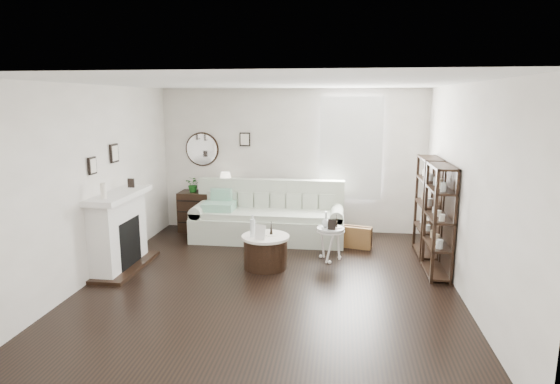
# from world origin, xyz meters

# --- Properties ---
(room) EXTENTS (5.50, 5.50, 5.50)m
(room) POSITION_xyz_m (0.73, 2.70, 1.60)
(room) COLOR black
(room) RESTS_ON ground
(fireplace) EXTENTS (0.50, 1.40, 1.84)m
(fireplace) POSITION_xyz_m (-2.32, 0.30, 0.54)
(fireplace) COLOR white
(fireplace) RESTS_ON ground
(shelf_unit_far) EXTENTS (0.30, 0.80, 1.60)m
(shelf_unit_far) POSITION_xyz_m (2.33, 1.55, 0.80)
(shelf_unit_far) COLOR black
(shelf_unit_far) RESTS_ON ground
(shelf_unit_near) EXTENTS (0.30, 0.80, 1.60)m
(shelf_unit_near) POSITION_xyz_m (2.33, 0.65, 0.80)
(shelf_unit_near) COLOR black
(shelf_unit_near) RESTS_ON ground
(sofa) EXTENTS (2.70, 0.94, 1.05)m
(sofa) POSITION_xyz_m (-0.35, 2.08, 0.35)
(sofa) COLOR beige
(sofa) RESTS_ON ground
(quilt) EXTENTS (0.55, 0.45, 0.14)m
(quilt) POSITION_xyz_m (-1.23, 1.95, 0.61)
(quilt) COLOR #25896E
(quilt) RESTS_ON sofa
(suitcase) EXTENTS (0.58, 0.32, 0.37)m
(suitcase) POSITION_xyz_m (1.20, 1.76, 0.18)
(suitcase) COLOR brown
(suitcase) RESTS_ON ground
(dresser) EXTENTS (1.14, 0.49, 0.76)m
(dresser) POSITION_xyz_m (-1.56, 2.47, 0.38)
(dresser) COLOR black
(dresser) RESTS_ON ground
(table_lamp) EXTENTS (0.32, 0.32, 0.39)m
(table_lamp) POSITION_xyz_m (-1.23, 2.47, 0.96)
(table_lamp) COLOR white
(table_lamp) RESTS_ON dresser
(potted_plant) EXTENTS (0.33, 0.31, 0.30)m
(potted_plant) POSITION_xyz_m (-1.85, 2.42, 0.91)
(potted_plant) COLOR #185217
(potted_plant) RESTS_ON dresser
(drum_table) EXTENTS (0.72, 0.72, 0.50)m
(drum_table) POSITION_xyz_m (-0.17, 0.60, 0.25)
(drum_table) COLOR black
(drum_table) RESTS_ON ground
(pedestal_table) EXTENTS (0.44, 0.44, 0.53)m
(pedestal_table) POSITION_xyz_m (0.79, 1.05, 0.49)
(pedestal_table) COLOR white
(pedestal_table) RESTS_ON ground
(eiffel_drum) EXTENTS (0.14, 0.14, 0.19)m
(eiffel_drum) POSITION_xyz_m (-0.09, 0.65, 0.59)
(eiffel_drum) COLOR black
(eiffel_drum) RESTS_ON drum_table
(bottle_drum) EXTENTS (0.08, 0.08, 0.33)m
(bottle_drum) POSITION_xyz_m (-0.35, 0.52, 0.66)
(bottle_drum) COLOR silver
(bottle_drum) RESTS_ON drum_table
(card_frame_drum) EXTENTS (0.17, 0.09, 0.21)m
(card_frame_drum) POSITION_xyz_m (-0.22, 0.42, 0.60)
(card_frame_drum) COLOR silver
(card_frame_drum) RESTS_ON drum_table
(eiffel_ped) EXTENTS (0.12, 0.12, 0.18)m
(eiffel_ped) POSITION_xyz_m (0.88, 1.07, 0.62)
(eiffel_ped) COLOR black
(eiffel_ped) RESTS_ON pedestal_table
(flask_ped) EXTENTS (0.13, 0.13, 0.25)m
(flask_ped) POSITION_xyz_m (0.71, 1.06, 0.66)
(flask_ped) COLOR silver
(flask_ped) RESTS_ON pedestal_table
(card_frame_ped) EXTENTS (0.13, 0.07, 0.16)m
(card_frame_ped) POSITION_xyz_m (0.81, 0.93, 0.61)
(card_frame_ped) COLOR black
(card_frame_ped) RESTS_ON pedestal_table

